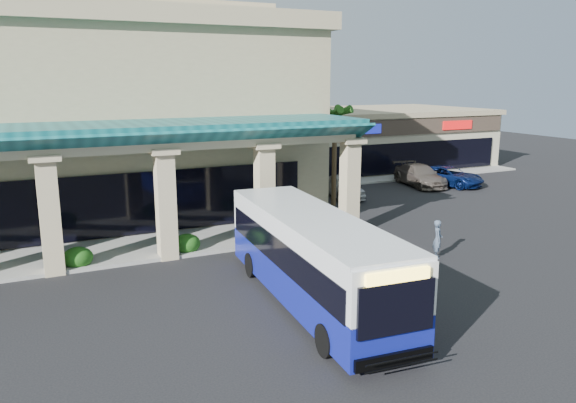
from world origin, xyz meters
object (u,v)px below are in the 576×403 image
pedestrian (438,239)px  car_silver (343,186)px  car_gray (448,176)px  transit_bus (312,260)px  car_red (420,175)px

pedestrian → car_silver: size_ratio=0.39×
car_gray → transit_bus: bearing=-162.8°
car_silver → car_red: size_ratio=0.83×
pedestrian → car_silver: (2.84, 12.47, -0.10)m
car_silver → car_red: (6.99, 1.09, 0.02)m
car_silver → car_gray: size_ratio=0.86×
transit_bus → car_gray: transit_bus is taller
pedestrian → car_red: (9.82, 13.56, -0.08)m
transit_bus → pedestrian: (7.17, 2.08, -0.71)m
car_silver → transit_bus: bearing=-114.0°
car_red → car_gray: (1.83, -0.90, -0.06)m
pedestrian → car_silver: bearing=20.1°
car_silver → car_gray: 8.82m
transit_bus → car_gray: (18.83, 14.73, -0.85)m
car_red → transit_bus: bearing=-127.8°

